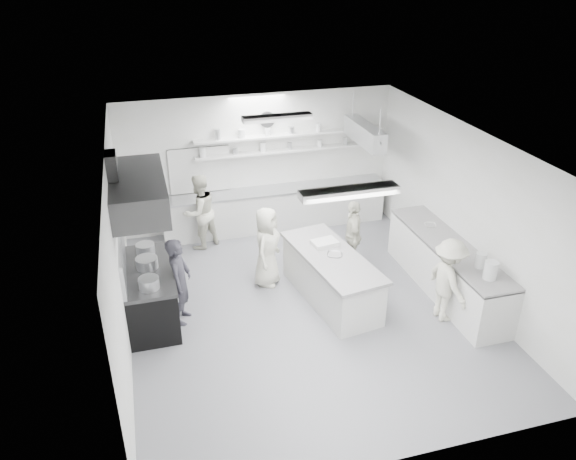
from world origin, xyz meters
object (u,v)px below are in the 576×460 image
object	(u,v)px
back_counter	(275,209)
cook_back	(200,212)
stove	(151,295)
prep_island	(331,278)
right_counter	(446,269)
cook_stove	(180,281)

from	to	relation	value
back_counter	cook_back	distance (m)	1.83
cook_back	back_counter	bearing A→B (deg)	164.49
stove	prep_island	world-z (taller)	stove
right_counter	cook_stove	world-z (taller)	cook_stove
right_counter	prep_island	xyz separation A→B (m)	(-2.12, 0.32, -0.05)
back_counter	cook_back	xyz separation A→B (m)	(-1.74, -0.46, 0.35)
stove	right_counter	distance (m)	5.28
cook_stove	cook_back	bearing A→B (deg)	3.92
right_counter	cook_back	xyz separation A→B (m)	(-4.09, 2.94, 0.34)
cook_stove	cook_back	size ratio (longest dim) A/B	0.96
right_counter	cook_back	world-z (taller)	cook_back
stove	back_counter	xyz separation A→B (m)	(2.90, 2.80, 0.01)
back_counter	cook_stove	bearing A→B (deg)	-128.63
back_counter	right_counter	size ratio (longest dim) A/B	1.52
back_counter	prep_island	bearing A→B (deg)	-85.68
back_counter	prep_island	xyz separation A→B (m)	(0.23, -3.08, -0.04)
cook_stove	stove	bearing A→B (deg)	84.44
right_counter	stove	bearing A→B (deg)	173.48
stove	back_counter	size ratio (longest dim) A/B	0.36
right_counter	cook_stove	distance (m)	4.79
stove	cook_back	world-z (taller)	cook_back
prep_island	cook_back	distance (m)	3.30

